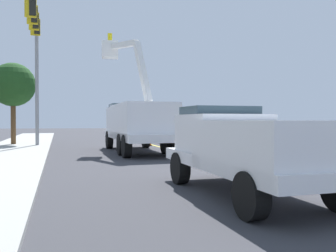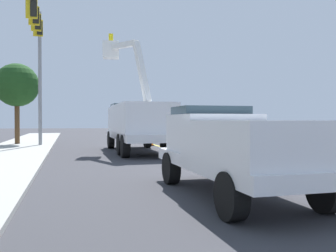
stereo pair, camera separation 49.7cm
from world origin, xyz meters
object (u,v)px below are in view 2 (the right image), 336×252
Objects in this scene: traffic_cone_mid_rear at (151,140)px; traffic_cone_mid_front at (213,152)px; passing_minivan at (169,129)px; traffic_signal_mast at (38,44)px; service_pickup_truck at (235,146)px; utility_bucket_truck at (137,122)px.

traffic_cone_mid_front is at bearing -169.49° from traffic_cone_mid_rear.
passing_minivan is 12.04m from traffic_signal_mast.
passing_minivan is at bearing -21.19° from traffic_cone_mid_rear.
traffic_cone_mid_rear is 9.16m from traffic_signal_mast.
traffic_cone_mid_front reaches higher than traffic_cone_mid_rear.
service_pickup_truck is at bearing 176.43° from passing_minivan.
traffic_cone_mid_rear is at bearing 10.51° from traffic_cone_mid_front.
passing_minivan reaches higher than traffic_cone_mid_rear.
utility_bucket_truck reaches higher than passing_minivan.
service_pickup_truck reaches higher than traffic_cone_mid_rear.
traffic_signal_mast is at bearing 103.59° from traffic_cone_mid_rear.
traffic_cone_mid_rear is 0.08× the size of traffic_signal_mast.
utility_bucket_truck is 11.59× the size of traffic_cone_mid_rear.
service_pickup_truck is 7.99× the size of traffic_cone_mid_rear.
traffic_signal_mast is (-6.45, 8.72, 5.23)m from passing_minivan.
traffic_cone_mid_rear is (9.47, 1.76, -0.04)m from traffic_cone_mid_front.
traffic_cone_mid_front is at bearing -150.55° from utility_bucket_truck.
traffic_cone_mid_rear is at bearing 1.99° from service_pickup_truck.
traffic_signal_mast reaches higher than service_pickup_truck.
service_pickup_truck is 16.96m from traffic_signal_mast.
service_pickup_truck reaches higher than traffic_cone_mid_front.
passing_minivan is at bearing -3.57° from service_pickup_truck.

